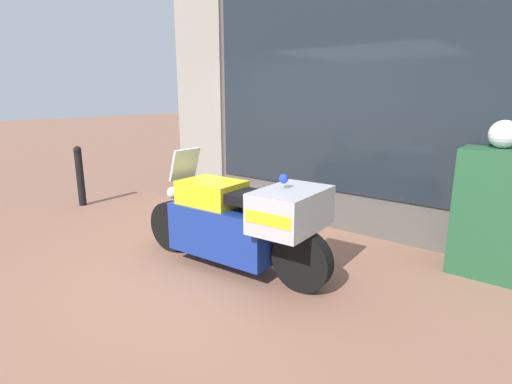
% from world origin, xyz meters
% --- Properties ---
extents(ground_plane, '(60.00, 60.00, 0.00)m').
position_xyz_m(ground_plane, '(0.00, 0.00, 0.00)').
color(ground_plane, '#8E604C').
extents(shop_building, '(5.69, 0.55, 4.11)m').
position_xyz_m(shop_building, '(-0.44, 2.00, 2.06)').
color(shop_building, '#56514C').
rests_on(shop_building, ground).
extents(window_display, '(4.19, 0.30, 1.85)m').
position_xyz_m(window_display, '(0.45, 2.03, 0.45)').
color(window_display, slate).
rests_on(window_display, ground).
extents(paramedic_motorcycle, '(2.38, 0.83, 1.26)m').
position_xyz_m(paramedic_motorcycle, '(0.22, -0.07, 0.57)').
color(paramedic_motorcycle, black).
rests_on(paramedic_motorcycle, ground).
extents(utility_cabinet, '(0.71, 0.46, 1.32)m').
position_xyz_m(utility_cabinet, '(2.27, 1.49, 0.66)').
color(utility_cabinet, '#235633').
rests_on(utility_cabinet, ground).
extents(white_helmet, '(0.28, 0.28, 0.28)m').
position_xyz_m(white_helmet, '(2.25, 1.56, 1.46)').
color(white_helmet, white).
rests_on(white_helmet, utility_cabinet).
extents(street_bollard, '(0.13, 0.13, 1.01)m').
position_xyz_m(street_bollard, '(-3.60, 0.20, 0.52)').
color(street_bollard, black).
rests_on(street_bollard, ground).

